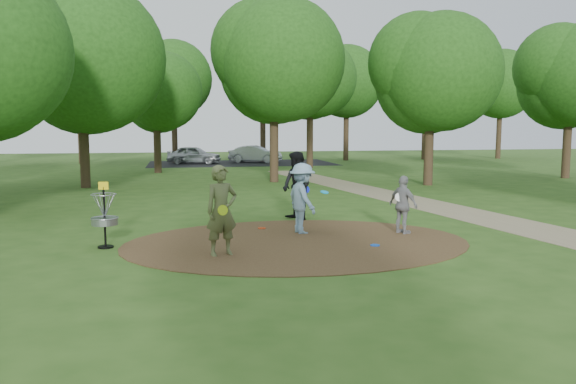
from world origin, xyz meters
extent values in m
plane|color=#2D5119|center=(0.00, 0.00, 0.00)|extent=(100.00, 100.00, 0.00)
cylinder|color=#47301C|center=(0.00, 0.00, 0.01)|extent=(8.40, 8.40, 0.02)
cube|color=#8C7A5B|center=(6.50, 2.00, 0.01)|extent=(7.55, 39.89, 0.01)
cube|color=black|center=(2.00, 30.00, 0.00)|extent=(14.00, 8.00, 0.01)
imported|color=#5B6339|center=(-1.90, -1.03, 0.99)|extent=(0.84, 0.68, 1.98)
cylinder|color=#BAE119|center=(-1.90, -1.32, 1.04)|extent=(0.22, 0.09, 0.22)
imported|color=#7B9EB8|center=(0.37, 1.13, 0.93)|extent=(0.95, 1.33, 1.86)
cylinder|color=#0DA8EA|center=(0.96, 1.13, 1.08)|extent=(0.29, 0.29, 0.08)
imported|color=black|center=(0.68, 3.24, 1.03)|extent=(1.14, 1.24, 2.07)
cylinder|color=#0D1BEC|center=(0.96, 3.26, 0.92)|extent=(0.23, 0.09, 0.22)
imported|color=gray|center=(2.93, 0.55, 0.77)|extent=(0.73, 0.97, 1.54)
cylinder|color=white|center=(2.81, 0.52, 0.98)|extent=(0.23, 0.11, 0.22)
cylinder|color=blue|center=(1.70, -0.77, 0.03)|extent=(0.22, 0.22, 0.02)
cylinder|color=red|center=(-0.59, 1.95, 0.03)|extent=(0.22, 0.22, 0.02)
imported|color=#ACB0B4|center=(-1.57, 29.89, 0.68)|extent=(4.30, 2.70, 1.36)
imported|color=#ADB2B5|center=(3.16, 30.43, 0.67)|extent=(4.28, 2.95, 1.34)
cylinder|color=black|center=(-4.50, 0.30, 0.68)|extent=(0.05, 0.05, 1.35)
cylinder|color=black|center=(-4.50, 0.30, 0.02)|extent=(0.36, 0.36, 0.04)
cylinder|color=gray|center=(-4.50, 0.30, 0.62)|extent=(0.60, 0.60, 0.16)
torus|color=gray|center=(-4.50, 0.30, 0.70)|extent=(0.63, 0.63, 0.03)
torus|color=gray|center=(-4.50, 0.30, 1.25)|extent=(0.58, 0.58, 0.02)
cube|color=yellow|center=(-4.50, 0.30, 1.45)|extent=(0.22, 0.02, 0.18)
cylinder|color=#332316|center=(-7.00, 14.00, 1.90)|extent=(0.44, 0.44, 3.80)
sphere|color=#1E4712|center=(-7.00, 14.00, 5.66)|extent=(6.77, 6.77, 6.77)
cylinder|color=#332316|center=(2.00, 15.00, 2.09)|extent=(0.44, 0.44, 4.18)
sphere|color=#1E4712|center=(2.00, 15.00, 5.87)|extent=(6.15, 6.15, 6.15)
cylinder|color=#332316|center=(9.00, 12.00, 1.80)|extent=(0.44, 0.44, 3.61)
sphere|color=#1E4712|center=(9.00, 12.00, 5.14)|extent=(5.55, 5.55, 5.55)
cylinder|color=#332316|center=(-4.00, 22.00, 1.71)|extent=(0.44, 0.44, 3.42)
sphere|color=#1E4712|center=(-4.00, 22.00, 4.72)|extent=(4.71, 4.71, 4.71)
cylinder|color=#332316|center=(6.00, 24.00, 2.19)|extent=(0.44, 0.44, 4.37)
sphere|color=#1E4712|center=(6.00, 24.00, 5.82)|extent=(5.29, 5.29, 5.29)
cylinder|color=#332316|center=(18.00, 14.00, 1.90)|extent=(0.44, 0.44, 3.80)
sphere|color=#1E4712|center=(18.00, 14.00, 5.31)|extent=(5.48, 5.48, 5.48)
camera|label=1|loc=(-2.81, -13.07, 2.80)|focal=35.00mm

